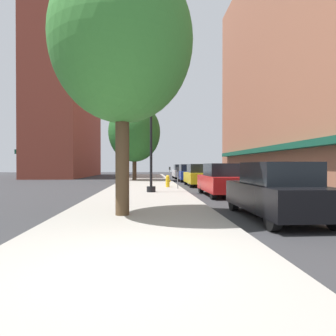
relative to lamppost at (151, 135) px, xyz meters
The scene contains 15 objects.
ground_plane 8.09m from the lamppost, 60.95° to the left, with size 90.00×90.00×0.00m, color #2D2D30.
sidewalk_slab 8.14m from the lamppost, 92.97° to the left, with size 4.80×50.00×0.12m, color gray.
building_right_brick 20.24m from the lamppost, 35.72° to the left, with size 6.80×40.00×25.04m.
building_far_background 28.88m from the lamppost, 114.09° to the left, with size 6.80×18.00×21.15m.
lamppost is the anchor object (origin of this frame).
fire_hydrant 4.53m from the lamppost, 72.21° to the left, with size 0.33×0.26×0.79m.
parking_meter_near 9.81m from the lamppost, 79.98° to the left, with size 0.14×0.09×1.31m.
parking_meter_far 3.53m from the lamppost, 52.44° to the left, with size 0.14×0.09×1.31m.
tree_near 13.21m from the lamppost, 96.86° to the left, with size 5.07×5.07×7.62m.
tree_mid 7.57m from the lamppost, 96.89° to the right, with size 4.11×4.11×7.42m.
car_black 8.70m from the lamppost, 64.41° to the right, with size 1.80×4.30×1.66m.
car_red 4.46m from the lamppost, 16.67° to the right, with size 1.80×4.30×1.66m.
car_yellow 7.32m from the lamppost, 58.53° to the left, with size 1.80×4.30×1.66m.
car_blue 12.82m from the lamppost, 73.34° to the left, with size 1.80×4.30×1.66m.
car_white 18.75m from the lamppost, 78.81° to the left, with size 1.80×4.30×1.66m.
Camera 1 is at (0.30, -4.34, 1.57)m, focal length 31.23 mm.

